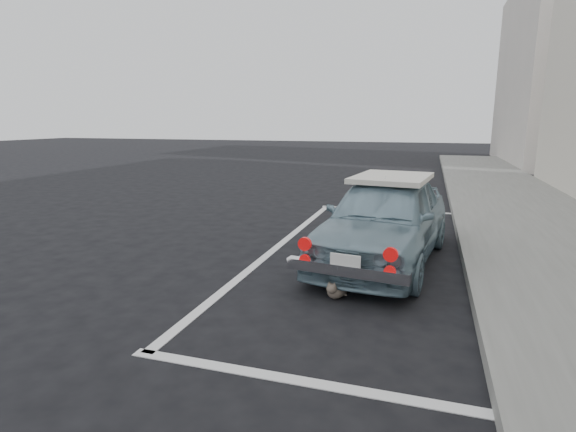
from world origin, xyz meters
The scene contains 7 objects.
ground centered at (0.00, 0.00, 0.00)m, with size 80.00×80.00×0.00m, color black.
building_far centered at (6.35, 20.00, 4.00)m, with size 3.50×10.00×8.00m, color beige.
pline_rear centered at (0.50, -0.50, 0.00)m, with size 3.00×0.12×0.01m, color silver.
pline_front centered at (0.50, 6.50, 0.00)m, with size 3.00×0.12×0.01m, color silver.
pline_side centered at (-0.90, 3.00, 0.00)m, with size 0.12×7.00×0.01m, color silver.
retro_coupe centered at (0.74, 2.76, 0.61)m, with size 1.87×3.68×1.20m.
cat centered at (0.39, 1.19, 0.11)m, with size 0.26×0.42×0.23m.
Camera 1 is at (1.28, -3.45, 1.93)m, focal length 28.00 mm.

